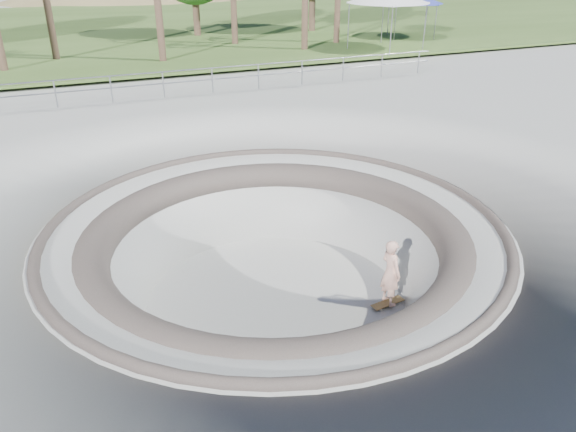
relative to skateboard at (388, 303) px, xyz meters
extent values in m
plane|color=#A2A29D|center=(-2.27, 1.30, 1.83)|extent=(180.00, 180.00, 0.00)
torus|color=#A2A29D|center=(-2.27, 1.30, -0.17)|extent=(14.00, 14.00, 4.00)
cylinder|color=#A2A29D|center=(-2.27, 1.30, -0.12)|extent=(6.60, 6.60, 0.10)
torus|color=#4F463F|center=(-2.27, 1.30, 1.81)|extent=(10.24, 10.24, 0.24)
torus|color=#4F463F|center=(-2.27, 1.30, 1.38)|extent=(8.91, 8.91, 0.81)
cube|color=#385020|center=(-2.27, 35.30, 2.05)|extent=(180.00, 36.00, 0.12)
ellipsoid|color=brown|center=(5.73, 61.30, -6.03)|extent=(61.60, 44.00, 28.60)
ellipsoid|color=brown|center=(32.73, 53.30, -3.53)|extent=(42.00, 30.00, 19.50)
cylinder|color=gray|center=(-2.27, 13.30, 3.00)|extent=(25.00, 0.05, 0.05)
cylinder|color=gray|center=(-2.27, 13.30, 2.55)|extent=(25.00, 0.05, 0.05)
cube|color=olive|center=(0.00, 0.00, 0.01)|extent=(0.86, 0.35, 0.02)
cylinder|color=#A5A5AA|center=(0.00, 0.00, -0.03)|extent=(0.06, 0.18, 0.04)
cylinder|color=#A5A5AA|center=(0.00, 0.00, -0.03)|extent=(0.06, 0.18, 0.04)
cylinder|color=silver|center=(0.00, 0.00, -0.04)|extent=(0.07, 0.04, 0.06)
cylinder|color=silver|center=(0.00, 0.00, -0.04)|extent=(0.07, 0.04, 0.06)
cylinder|color=silver|center=(0.00, 0.00, -0.04)|extent=(0.07, 0.04, 0.06)
cylinder|color=silver|center=(0.00, 0.00, -0.04)|extent=(0.07, 0.04, 0.06)
imported|color=#D9A08C|center=(0.00, 0.00, 0.83)|extent=(0.43, 0.62, 1.62)
cylinder|color=gray|center=(10.10, 17.78, 3.30)|extent=(0.06, 0.06, 2.38)
cylinder|color=gray|center=(13.13, 17.78, 3.30)|extent=(0.06, 0.06, 2.38)
cylinder|color=gray|center=(10.10, 20.81, 3.30)|extent=(0.06, 0.06, 2.38)
cylinder|color=gray|center=(13.13, 20.81, 3.30)|extent=(0.06, 0.06, 2.38)
cube|color=white|center=(11.62, 19.30, 4.60)|extent=(4.15, 4.15, 0.08)
cylinder|color=gray|center=(14.33, 21.45, 3.09)|extent=(0.06, 0.06, 1.97)
cylinder|color=gray|center=(16.83, 21.45, 3.09)|extent=(0.06, 0.06, 1.97)
cylinder|color=gray|center=(14.33, 23.95, 3.09)|extent=(0.06, 0.06, 1.97)
cylinder|color=gray|center=(16.83, 23.95, 3.09)|extent=(0.06, 0.06, 1.97)
cube|color=#2D39A5|center=(15.58, 22.70, 4.17)|extent=(3.50, 3.50, 0.08)
camera|label=1|loc=(-6.32, -9.08, 7.48)|focal=35.00mm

